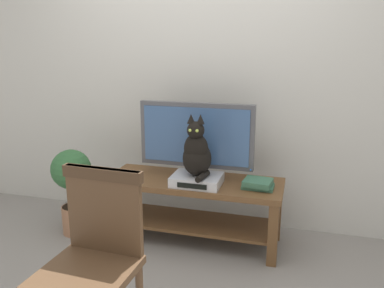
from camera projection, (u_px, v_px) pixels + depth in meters
The scene contains 9 objects.
ground_plane at pixel (162, 280), 2.66m from camera, with size 12.00×12.00×0.00m, color gray.
back_wall at pixel (203, 62), 3.32m from camera, with size 7.00×0.12×2.80m, color beige.
tv_stand at pixel (194, 198), 3.11m from camera, with size 1.38×0.50×0.52m.
tv at pixel (196, 138), 3.06m from camera, with size 0.91×0.20×0.60m.
media_box at pixel (197, 180), 2.97m from camera, with size 0.37×0.29×0.07m.
cat at pixel (197, 152), 2.90m from camera, with size 0.21×0.28×0.47m.
wooden_chair at pixel (94, 251), 1.93m from camera, with size 0.45×0.45×0.96m.
book_stack at pixel (258, 184), 2.89m from camera, with size 0.23×0.20×0.07m.
potted_plant at pixel (72, 182), 3.22m from camera, with size 0.32×0.32×0.72m.
Camera 1 is at (0.83, -2.20, 1.56)m, focal length 36.68 mm.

